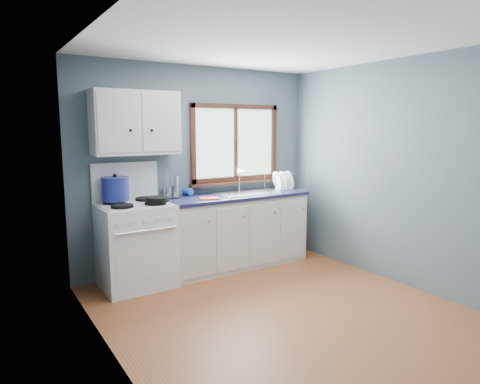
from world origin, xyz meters
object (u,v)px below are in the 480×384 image
stockpot (115,189)px  dish_rack (284,184)px  sink (247,198)px  base_cabinets (235,234)px  gas_range (136,243)px  utensil_crock (169,192)px  skillet (158,199)px  thermos (176,187)px

stockpot → dish_rack: (2.27, -0.07, -0.11)m
sink → base_cabinets: bearing=179.9°
gas_range → dish_rack: gas_range is taller
utensil_crock → skillet: bearing=-126.7°
dish_rack → utensil_crock: bearing=-175.1°
skillet → utensil_crock: utensil_crock is taller
gas_range → base_cabinets: gas_range is taller
skillet → stockpot: (-0.36, 0.30, 0.11)m
base_cabinets → thermos: thermos is taller
sink → stockpot: bearing=176.2°
utensil_crock → stockpot: bearing=-172.1°
sink → dish_rack: sink is taller
sink → utensil_crock: size_ratio=2.35×
stockpot → dish_rack: bearing=-1.8°
utensil_crock → thermos: size_ratio=1.35×
gas_range → utensil_crock: 0.74m
skillet → dish_rack: size_ratio=0.73×
gas_range → dish_rack: bearing=1.5°
stockpot → skillet: bearing=-39.8°
skillet → stockpot: bearing=149.8°
stockpot → thermos: bearing=2.1°
utensil_crock → dish_rack: bearing=-5.8°
utensil_crock → sink: bearing=-11.4°
sink → stockpot: size_ratio=2.74×
gas_range → utensil_crock: bearing=23.8°
sink → dish_rack: (0.62, 0.04, 0.13)m
base_cabinets → thermos: bearing=169.7°
base_cabinets → skillet: bearing=-170.0°
skillet → stockpot: 0.49m
skillet → dish_rack: 1.92m
stockpot → dish_rack: stockpot is taller
base_cabinets → dish_rack: (0.80, 0.04, 0.57)m
thermos → gas_range: bearing=-164.7°
skillet → thermos: 0.49m
gas_range → dish_rack: 2.16m
gas_range → stockpot: 0.63m
sink → utensil_crock: (-0.99, 0.20, 0.13)m
thermos → utensil_crock: bearing=136.4°
skillet → thermos: size_ratio=1.46×
thermos → dish_rack: 1.55m
dish_rack → thermos: bearing=-173.0°
gas_range → base_cabinets: 1.31m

